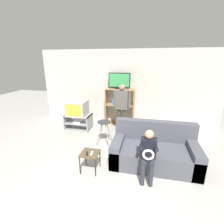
{
  "coord_description": "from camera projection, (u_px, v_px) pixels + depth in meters",
  "views": [
    {
      "loc": [
        0.72,
        -1.98,
        2.22
      ],
      "look_at": [
        -0.16,
        2.07,
        0.9
      ],
      "focal_mm": 26.0,
      "sensor_mm": 36.0,
      "label": 1
    }
  ],
  "objects": [
    {
      "name": "ground_plane",
      "position": [
        95.0,
        202.0,
        2.66
      ],
      "size": [
        18.0,
        18.0,
        0.0
      ],
      "primitive_type": "plane",
      "color": "#ADADA3"
    },
    {
      "name": "remote_control_white",
      "position": [
        92.0,
        153.0,
        3.29
      ],
      "size": [
        0.05,
        0.15,
        0.02
      ],
      "primitive_type": "cube",
      "rotation": [
        0.0,
        0.0,
        0.12
      ],
      "color": "silver",
      "rests_on": "snack_table"
    },
    {
      "name": "television_main",
      "position": [
        77.0,
        108.0,
        5.4
      ],
      "size": [
        0.63,
        0.58,
        0.47
      ],
      "color": "#B2B2B7",
      "rests_on": "tv_stand"
    },
    {
      "name": "media_shelf",
      "position": [
        120.0,
        106.0,
        5.79
      ],
      "size": [
        1.02,
        0.38,
        1.29
      ],
      "color": "#9E7A51",
      "rests_on": "ground_plane"
    },
    {
      "name": "snack_table",
      "position": [
        90.0,
        156.0,
        3.34
      ],
      "size": [
        0.37,
        0.37,
        0.41
      ],
      "color": "brown",
      "rests_on": "ground_plane"
    },
    {
      "name": "tv_stand",
      "position": [
        79.0,
        121.0,
        5.53
      ],
      "size": [
        0.84,
        0.58,
        0.48
      ],
      "color": "#939399",
      "rests_on": "ground_plane"
    },
    {
      "name": "person_standing_adult",
      "position": [
        122.0,
        104.0,
        5.03
      ],
      "size": [
        0.53,
        0.2,
        1.54
      ],
      "color": "#3D3833",
      "rests_on": "ground_plane"
    },
    {
      "name": "person_seated_child",
      "position": [
        148.0,
        151.0,
        3.05
      ],
      "size": [
        0.33,
        0.43,
        0.98
      ],
      "color": "#2D2D38",
      "rests_on": "ground_plane"
    },
    {
      "name": "wall_back",
      "position": [
        127.0,
        87.0,
        5.8
      ],
      "size": [
        6.4,
        0.06,
        2.6
      ],
      "color": "beige",
      "rests_on": "ground_plane"
    },
    {
      "name": "television_flat",
      "position": [
        119.0,
        81.0,
        5.53
      ],
      "size": [
        0.74,
        0.2,
        0.54
      ],
      "color": "black",
      "rests_on": "media_shelf"
    },
    {
      "name": "folding_stool",
      "position": [
        104.0,
        126.0,
        4.38
      ],
      "size": [
        0.4,
        0.41,
        0.66
      ],
      "color": "#99999E",
      "rests_on": "ground_plane"
    },
    {
      "name": "couch",
      "position": [
        154.0,
        151.0,
        3.62
      ],
      "size": [
        1.84,
        0.94,
        0.89
      ],
      "color": "#4C4C56",
      "rests_on": "ground_plane"
    },
    {
      "name": "remote_control_black",
      "position": [
        87.0,
        153.0,
        3.28
      ],
      "size": [
        0.08,
        0.15,
        0.02
      ],
      "primitive_type": "cube",
      "rotation": [
        0.0,
        0.0,
        0.35
      ],
      "color": "black",
      "rests_on": "snack_table"
    }
  ]
}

